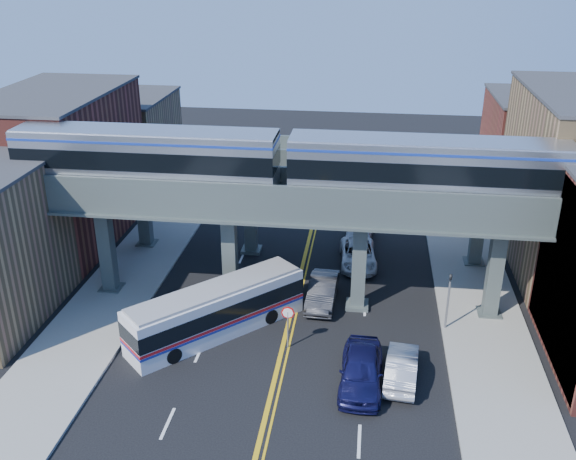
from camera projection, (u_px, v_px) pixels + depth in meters
The scene contains 18 objects.
ground at pixel (275, 379), 33.29m from camera, with size 120.00×120.00×0.00m, color black.
sidewalk_west at pixel (130, 275), 43.71m from camera, with size 5.00×70.00×0.16m, color gray.
sidewalk_east at pixel (476, 297), 40.95m from camera, with size 5.00×70.00×0.16m, color gray.
building_west_b at pixel (61, 168), 47.81m from camera, with size 8.00×14.00×11.00m, color maroon.
building_west_c at pixel (126, 140), 60.20m from camera, with size 8.00×10.00×8.00m, color olive.
building_east_c at pixel (535, 150), 55.57m from camera, with size 8.00×10.00×9.00m, color maroon.
mural_panel at pixel (562, 280), 33.26m from camera, with size 0.10×9.50×9.50m, color teal.
elevated_viaduct_near at pixel (294, 207), 37.94m from camera, with size 52.00×3.60×7.40m.
elevated_viaduct_far at pixel (306, 170), 44.29m from camera, with size 52.00×3.60×7.40m.
transit_train at pixel (428, 167), 35.89m from camera, with size 48.25×3.03×3.53m.
stop_sign at pixel (288, 320), 35.27m from camera, with size 0.76×0.09×2.63m.
traffic_signal at pixel (449, 295), 36.70m from camera, with size 0.15×0.18×4.10m.
transit_bus at pixel (217, 311), 36.81m from camera, with size 9.35×9.45×2.80m.
car_lane_a at pixel (361, 370), 32.53m from camera, with size 2.15×5.35×1.82m, color #10113E.
car_lane_b at pixel (322, 291), 40.20m from camera, with size 1.70×4.88×1.61m, color #29292B.
car_lane_c at pixel (358, 255), 45.15m from camera, with size 2.42×5.25×1.46m, color silver.
car_lane_d at pixel (359, 232), 48.76m from camera, with size 2.08×5.11×1.48m, color silver.
car_parked_curb at pixel (402, 367), 33.01m from camera, with size 1.57×4.51×1.49m, color #A6A5AA.
Camera 1 is at (4.27, -27.00, 20.53)m, focal length 40.00 mm.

